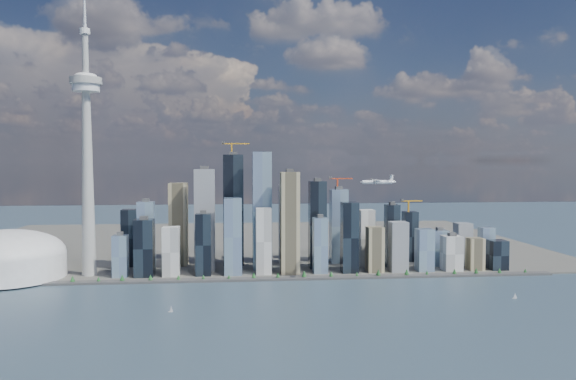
{
  "coord_description": "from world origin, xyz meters",
  "views": [
    {
      "loc": [
        -38.34,
        -735.2,
        212.1
      ],
      "look_at": [
        59.97,
        260.0,
        159.69
      ],
      "focal_mm": 35.0,
      "sensor_mm": 36.0,
      "label": 1
    }
  ],
  "objects": [
    {
      "name": "sailboat_east",
      "position": [
        392.61,
        78.11,
        3.18
      ],
      "size": [
        7.1,
        3.71,
        9.92
      ],
      "rotation": [
        0.0,
        0.0,
        -0.31
      ],
      "color": "silver",
      "rests_on": "ground"
    },
    {
      "name": "dome_stadium",
      "position": [
        -440.0,
        300.0,
        39.44
      ],
      "size": [
        200.0,
        200.0,
        86.0
      ],
      "color": "silver",
      "rests_on": "land"
    },
    {
      "name": "skyscraper_cluster",
      "position": [
        59.62,
        336.82,
        76.45
      ],
      "size": [
        736.0,
        142.0,
        247.12
      ],
      "color": "black",
      "rests_on": "land"
    },
    {
      "name": "ground",
      "position": [
        0.0,
        0.0,
        0.0
      ],
      "size": [
        4000.0,
        4000.0,
        0.0
      ],
      "primitive_type": "plane",
      "color": "#2E4751",
      "rests_on": "ground"
    },
    {
      "name": "seawall",
      "position": [
        0.0,
        250.0,
        2.0
      ],
      "size": [
        1100.0,
        22.0,
        4.0
      ],
      "primitive_type": "cube",
      "color": "#383838",
      "rests_on": "ground"
    },
    {
      "name": "shoreline_trees",
      "position": [
        0.0,
        250.0,
        8.78
      ],
      "size": [
        960.53,
        7.2,
        8.8
      ],
      "color": "#3F2D1E",
      "rests_on": "seawall"
    },
    {
      "name": "airplane",
      "position": [
        203.78,
        183.0,
        177.25
      ],
      "size": [
        61.46,
        54.3,
        15.0
      ],
      "rotation": [
        0.0,
        0.0,
        -0.05
      ],
      "color": "white",
      "rests_on": "ground"
    },
    {
      "name": "needle_tower",
      "position": [
        -300.0,
        310.0,
        235.84
      ],
      "size": [
        56.0,
        56.0,
        550.5
      ],
      "color": "#9D9E99",
      "rests_on": "land"
    },
    {
      "name": "land",
      "position": [
        0.0,
        700.0,
        1.5
      ],
      "size": [
        1400.0,
        900.0,
        3.0
      ],
      "primitive_type": "cube",
      "color": "#4C4C47",
      "rests_on": "ground"
    },
    {
      "name": "sailboat_west",
      "position": [
        -125.46,
        52.16,
        3.17
      ],
      "size": [
        7.08,
        3.66,
        9.89
      ],
      "rotation": [
        0.0,
        0.0,
        -0.31
      ],
      "color": "silver",
      "rests_on": "ground"
    }
  ]
}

